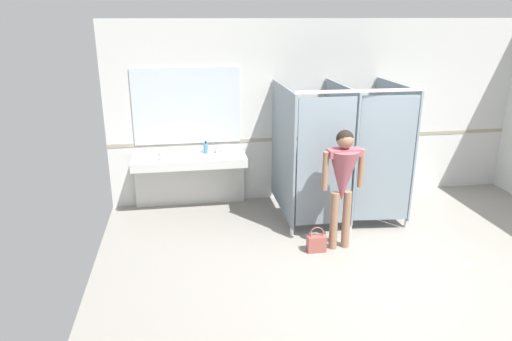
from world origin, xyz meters
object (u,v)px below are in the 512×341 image
person_standing (343,175)px  handbag (316,243)px  paper_cup (162,157)px  soap_dispenser (206,148)px

person_standing → handbag: bearing=-169.3°
person_standing → paper_cup: (-2.39, 1.54, -0.10)m
handbag → soap_dispenser: soap_dispenser is taller
handbag → paper_cup: bearing=142.0°
person_standing → paper_cup: bearing=147.2°
handbag → paper_cup: 2.73m
handbag → paper_cup: size_ratio=3.41×
person_standing → handbag: 0.99m
soap_dispenser → paper_cup: bearing=-157.4°
person_standing → handbag: size_ratio=4.58×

